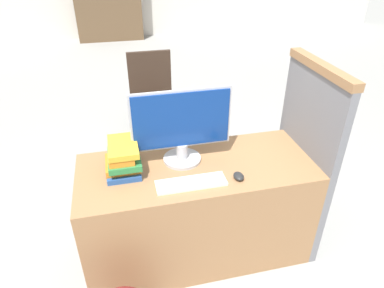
# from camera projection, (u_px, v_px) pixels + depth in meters

# --- Properties ---
(ground_plane) EXTENTS (20.00, 20.00, 0.00)m
(ground_plane) POSITION_uv_depth(u_px,v_px,m) (207.00, 283.00, 2.23)
(ground_plane) COLOR #9E9E99
(desk) EXTENTS (1.46, 0.61, 0.72)m
(desk) POSITION_uv_depth(u_px,v_px,m) (196.00, 210.00, 2.30)
(desk) COLOR #9E7047
(desk) RESTS_ON ground_plane
(carrel_divider) EXTENTS (0.07, 0.67, 1.31)m
(carrel_divider) POSITION_uv_depth(u_px,v_px,m) (304.00, 156.00, 2.31)
(carrel_divider) COLOR slate
(carrel_divider) RESTS_ON ground_plane
(monitor) EXTENTS (0.61, 0.24, 0.47)m
(monitor) POSITION_uv_depth(u_px,v_px,m) (181.00, 126.00, 2.04)
(monitor) COLOR #B7B7BC
(monitor) RESTS_ON desk
(keyboard) EXTENTS (0.40, 0.12, 0.02)m
(keyboard) POSITION_uv_depth(u_px,v_px,m) (191.00, 183.00, 1.95)
(keyboard) COLOR white
(keyboard) RESTS_ON desk
(mouse) EXTENTS (0.06, 0.08, 0.03)m
(mouse) POSITION_uv_depth(u_px,v_px,m) (239.00, 176.00, 1.99)
(mouse) COLOR #262626
(mouse) RESTS_ON desk
(book_stack) EXTENTS (0.21, 0.28, 0.18)m
(book_stack) POSITION_uv_depth(u_px,v_px,m) (123.00, 158.00, 2.02)
(book_stack) COLOR #285199
(book_stack) RESTS_ON desk
(far_chair) EXTENTS (0.44, 0.44, 0.96)m
(far_chair) POSITION_uv_depth(u_px,v_px,m) (152.00, 97.00, 3.53)
(far_chair) COLOR #38281E
(far_chair) RESTS_ON ground_plane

